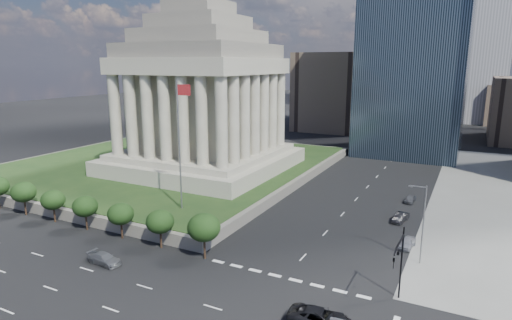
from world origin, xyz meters
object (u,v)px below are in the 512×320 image
Objects in this scene: parked_sedan_near at (407,243)px; war_memorial at (201,77)px; street_lamp_north at (422,220)px; pickup_truck at (320,318)px; parked_sedan_mid at (400,217)px; traffic_signal_ne at (399,259)px; suv_grey at (104,259)px; flagpole at (180,138)px; parked_sedan_far at (410,199)px.

war_memorial is at bearing 165.07° from parked_sedan_near.
street_lamp_north is 19.84m from pickup_truck.
parked_sedan_mid reaches higher than parked_sedan_near.
pickup_truck is (-5.76, -6.79, -4.40)m from traffic_signal_ne.
parked_sedan_mid reaches higher than suv_grey.
war_memorial is at bearing 154.08° from street_lamp_north.
war_memorial reaches higher than parked_sedan_near.
parked_sedan_mid is (2.26, 31.86, -0.15)m from pickup_truck.
flagpole is 5.30× the size of parked_sedan_far.
parked_sedan_mid is at bearing 111.56° from parked_sedan_near.
traffic_signal_ne is 9.93m from pickup_truck.
suv_grey is at bearing -123.66° from parked_sedan_mid.
parked_sedan_far is at bearing -31.99° from suv_grey.
pickup_truck is 1.30× the size of suv_grey.
flagpole is 35.95m from street_lamp_north.
traffic_signal_ne is 0.80× the size of street_lamp_north.
traffic_signal_ne is at bearing -75.48° from suv_grey.
pickup_truck is (28.57, -17.09, -12.26)m from flagpole.
pickup_truck is 42.71m from parked_sedan_far.
traffic_signal_ne reaches higher than suv_grey.
traffic_signal_ne is at bearing -72.11° from parked_sedan_mid.
war_memorial is at bearing 20.80° from suv_grey.
parked_sedan_mid is 10.78m from parked_sedan_far.
pickup_truck is at bearing -45.24° from war_memorial.
parked_sedan_mid is at bearing -40.19° from suv_grey.
street_lamp_north is (47.33, -23.00, -15.74)m from war_memorial.
parked_sedan_far is at bearing 99.94° from parked_sedan_mid.
flagpole is at bearing -163.51° from parked_sedan_near.
street_lamp_north reaches higher than parked_sedan_near.
flagpole is 2.50× the size of traffic_signal_ne.
suv_grey is at bearing -138.25° from parked_sedan_near.
flagpole is at bearing -144.45° from parked_sedan_mid.
suv_grey is at bearing 84.99° from pickup_truck.
suv_grey is (-27.93, 0.17, -0.17)m from pickup_truck.
war_memorial reaches higher than street_lamp_north.
parked_sedan_mid is (30.83, 14.78, -12.42)m from flagpole.
street_lamp_north is at bearing -24.67° from pickup_truck.
suv_grey is at bearing -152.56° from street_lamp_north.
pickup_truck is (40.74, -41.09, -20.55)m from war_memorial.
war_memorial is at bearing 116.89° from flagpole.
traffic_signal_ne is at bearing -79.67° from parked_sedan_far.
traffic_signal_ne is 34.63m from suv_grey.
traffic_signal_ne is at bearing -94.19° from street_lamp_north.
street_lamp_north is 25.44m from parked_sedan_far.
war_memorial is 3.90× the size of street_lamp_north.
street_lamp_north reaches higher than pickup_truck.
flagpole is 41.94m from parked_sedan_far.
flagpole is 5.11× the size of parked_sedan_near.
street_lamp_north is at bearing 1.63° from flagpole.
street_lamp_north is (35.16, 1.00, -7.45)m from flagpole.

